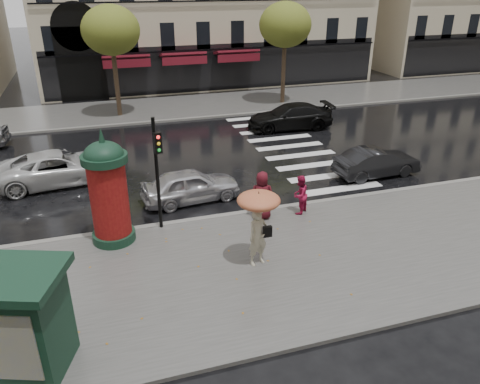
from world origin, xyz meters
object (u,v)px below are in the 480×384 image
object	(u,v)px
car_silver	(191,185)
newsstand	(19,321)
traffic_light	(157,164)
morris_column	(108,189)
man_burgundy	(262,195)
woman_red	(300,195)
car_black	(290,117)
car_darkgrey	(377,162)
woman_umbrella	(258,217)
car_white	(59,168)

from	to	relation	value
car_silver	newsstand	bearing A→B (deg)	138.90
traffic_light	car_silver	distance (m)	3.14
morris_column	traffic_light	distance (m)	1.76
man_burgundy	traffic_light	bearing A→B (deg)	13.55
woman_red	man_burgundy	xyz separation A→B (m)	(-1.44, 0.06, 0.15)
morris_column	car_black	world-z (taller)	morris_column
man_burgundy	car_darkgrey	xyz separation A→B (m)	(6.27, 2.44, -0.38)
woman_umbrella	morris_column	xyz separation A→B (m)	(-4.08, 2.75, 0.24)
man_burgundy	traffic_light	xyz separation A→B (m)	(-3.56, 0.33, 1.50)
woman_umbrella	traffic_light	bearing A→B (deg)	128.43
man_burgundy	car_white	xyz separation A→B (m)	(-7.07, 5.82, -0.32)
morris_column	car_darkgrey	world-z (taller)	morris_column
traffic_light	man_burgundy	bearing A→B (deg)	-5.25
man_burgundy	car_white	size ratio (longest dim) A/B	0.36
man_burgundy	car_black	distance (m)	11.45
car_silver	car_black	xyz separation A→B (m)	(7.46, 7.70, 0.06)
man_burgundy	newsstand	distance (m)	9.01
traffic_light	newsstand	distance (m)	6.76
morris_column	woman_umbrella	bearing A→B (deg)	-33.95
car_darkgrey	car_white	xyz separation A→B (m)	(-13.34, 3.38, 0.06)
car_silver	car_black	distance (m)	10.72
woman_red	car_black	distance (m)	10.90
man_burgundy	car_white	world-z (taller)	man_burgundy
woman_red	morris_column	distance (m)	6.74
car_darkgrey	car_white	distance (m)	13.76
woman_red	man_burgundy	size ratio (longest dim) A/B	0.83
woman_umbrella	woman_red	world-z (taller)	woman_umbrella
woman_red	newsstand	xyz separation A→B (m)	(-8.83, -5.08, 0.56)
man_burgundy	car_silver	world-z (taller)	man_burgundy
man_burgundy	morris_column	xyz separation A→B (m)	(-5.20, -0.00, 0.96)
woman_red	car_white	distance (m)	10.35
morris_column	car_darkgrey	bearing A→B (deg)	11.99
man_burgundy	car_white	bearing A→B (deg)	-20.64
morris_column	man_burgundy	bearing A→B (deg)	0.00
man_burgundy	newsstand	size ratio (longest dim) A/B	0.69
car_darkgrey	car_silver	bearing A→B (deg)	87.37
newsstand	car_white	world-z (taller)	newsstand
car_darkgrey	man_burgundy	bearing A→B (deg)	108.35
traffic_light	car_darkgrey	xyz separation A→B (m)	(9.83, 2.11, -1.87)
woman_umbrella	morris_column	bearing A→B (deg)	146.05
man_burgundy	traffic_light	world-z (taller)	traffic_light
man_burgundy	newsstand	xyz separation A→B (m)	(-7.39, -5.14, 0.41)
woman_red	newsstand	world-z (taller)	newsstand
traffic_light	car_white	xyz separation A→B (m)	(-3.51, 5.49, -1.81)
woman_umbrella	traffic_light	xyz separation A→B (m)	(-2.44, 3.07, 0.78)
morris_column	car_white	distance (m)	6.24
car_white	newsstand	bearing A→B (deg)	171.59
car_white	man_burgundy	bearing A→B (deg)	-136.21
woman_umbrella	newsstand	distance (m)	6.72
traffic_light	car_darkgrey	world-z (taller)	traffic_light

